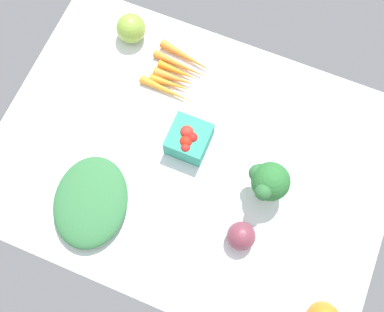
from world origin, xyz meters
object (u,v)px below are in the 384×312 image
object	(u,v)px
leafy_greens_clump	(91,202)
heirloom_tomato_green	(131,28)
carrot_bunch	(178,73)
berry_basket	(189,139)
red_onion_center	(241,236)
broccoli_head	(269,181)

from	to	relation	value
leafy_greens_clump	heirloom_tomato_green	distance (cm)	50.22
carrot_bunch	berry_basket	bearing A→B (deg)	121.13
heirloom_tomato_green	berry_basket	xyz separation A→B (cm)	(-27.71, 24.44, -0.41)
heirloom_tomato_green	red_onion_center	distance (cm)	65.12
leafy_greens_clump	red_onion_center	xyz separation A→B (cm)	(-37.82, -6.15, 0.77)
red_onion_center	carrot_bunch	world-z (taller)	red_onion_center
berry_basket	broccoli_head	bearing A→B (deg)	169.31
berry_basket	heirloom_tomato_green	bearing A→B (deg)	-41.42
heirloom_tomato_green	broccoli_head	bearing A→B (deg)	150.34
red_onion_center	berry_basket	world-z (taller)	berry_basket
leafy_greens_clump	red_onion_center	size ratio (longest dim) A/B	3.37
broccoli_head	red_onion_center	xyz separation A→B (cm)	(1.39, 14.03, -4.58)
red_onion_center	carrot_bunch	bearing A→B (deg)	-48.35
carrot_bunch	red_onion_center	bearing A→B (deg)	131.65
red_onion_center	berry_basket	xyz separation A→B (cm)	(21.38, -18.33, 0.21)
broccoli_head	carrot_bunch	distance (cm)	40.73
leafy_greens_clump	heirloom_tomato_green	world-z (taller)	heirloom_tomato_green
heirloom_tomato_green	berry_basket	size ratio (longest dim) A/B	0.81
carrot_bunch	leafy_greens_clump	bearing A→B (deg)	82.33
red_onion_center	berry_basket	distance (cm)	28.16
red_onion_center	berry_basket	size ratio (longest dim) A/B	0.69
heirloom_tomato_green	carrot_bunch	distance (cm)	18.46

